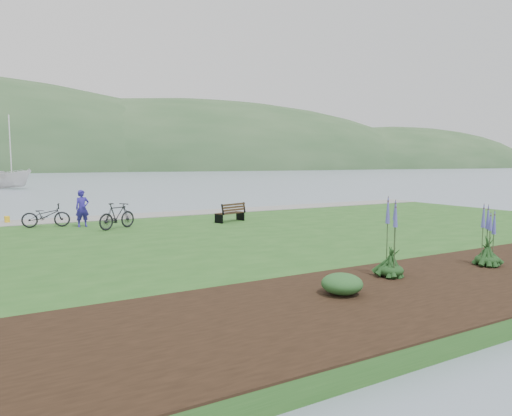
{
  "coord_description": "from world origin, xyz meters",
  "views": [
    {
      "loc": [
        -8.69,
        -16.6,
        3.16
      ],
      "look_at": [
        0.54,
        -0.3,
        1.3
      ],
      "focal_mm": 32.0,
      "sensor_mm": 36.0,
      "label": 1
    }
  ],
  "objects_px": {
    "park_bench": "(231,212)",
    "sailboat": "(12,189)",
    "bicycle_a": "(46,215)"
  },
  "relations": [
    {
      "from": "bicycle_a",
      "to": "sailboat",
      "type": "xyz_separation_m",
      "value": [
        -0.23,
        41.32,
        -0.91
      ]
    },
    {
      "from": "park_bench",
      "to": "sailboat",
      "type": "bearing_deg",
      "value": 81.54
    },
    {
      "from": "sailboat",
      "to": "bicycle_a",
      "type": "bearing_deg",
      "value": -124.6
    },
    {
      "from": "bicycle_a",
      "to": "sailboat",
      "type": "height_order",
      "value": "sailboat"
    },
    {
      "from": "park_bench",
      "to": "bicycle_a",
      "type": "distance_m",
      "value": 8.07
    },
    {
      "from": "park_bench",
      "to": "bicycle_a",
      "type": "relative_size",
      "value": 0.82
    },
    {
      "from": "bicycle_a",
      "to": "park_bench",
      "type": "bearing_deg",
      "value": -95.53
    },
    {
      "from": "park_bench",
      "to": "sailboat",
      "type": "xyz_separation_m",
      "value": [
        -7.96,
        43.66,
        -0.85
      ]
    },
    {
      "from": "park_bench",
      "to": "bicycle_a",
      "type": "xyz_separation_m",
      "value": [
        -7.72,
        2.34,
        0.05
      ]
    },
    {
      "from": "bicycle_a",
      "to": "sailboat",
      "type": "distance_m",
      "value": 41.33
    }
  ]
}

